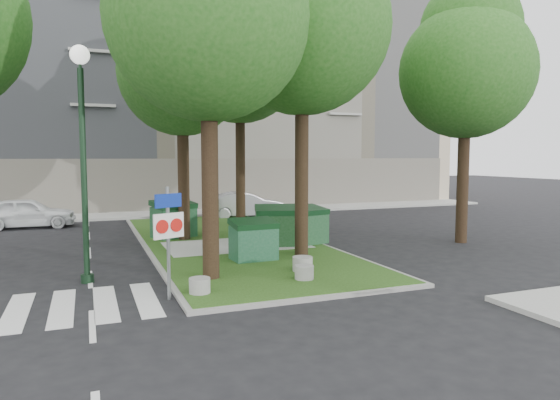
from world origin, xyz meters
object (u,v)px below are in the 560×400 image
tree_street_right (467,60)px  bollard_right (304,272)px  tree_median_near_left (211,0)px  dumpster_a (174,219)px  bollard_mid (302,264)px  litter_bin (269,219)px  dumpster_b (253,240)px  dumpster_d (305,225)px  tree_median_near_right (304,9)px  street_lamp (82,135)px  dumpster_c (277,226)px  traffic_sign_pole (168,228)px  tree_median_far (241,47)px  bollard_left (200,285)px  car_white (27,213)px  car_silver (245,205)px  tree_median_mid (184,60)px

tree_street_right → bollard_right: bearing=-156.7°
tree_median_near_left → dumpster_a: bearing=89.1°
bollard_mid → litter_bin: bearing=76.1°
dumpster_b → dumpster_d: bearing=33.8°
bollard_mid → tree_median_near_right: bearing=65.6°
bollard_mid → street_lamp: (-5.65, 1.31, 3.55)m
dumpster_a → dumpster_c: dumpster_a is taller
dumpster_a → dumpster_c: bearing=-66.7°
dumpster_c → dumpster_d: bearing=12.7°
traffic_sign_pole → tree_street_right: bearing=-6.3°
tree_median_far → bollard_left: bearing=-111.9°
car_white → tree_median_near_right: bearing=-138.2°
tree_median_far → dumpster_d: size_ratio=6.85×
bollard_right → litter_bin: bearing=75.4°
traffic_sign_pole → car_white: 14.92m
tree_street_right → car_white: (-16.21, 10.44, -6.27)m
dumpster_b → car_silver: 11.65m
dumpster_d → traffic_sign_pole: bearing=-153.8°
tree_median_far → dumpster_a: (-3.59, -2.43, -7.48)m
dumpster_c → car_silver: 9.24m
bollard_left → tree_median_near_right: bearing=39.2°
tree_median_far → bollard_right: tree_median_far is taller
tree_median_near_left → tree_median_mid: 6.53m
bollard_mid → car_silver: (2.42, 13.21, 0.38)m
tree_street_right → street_lamp: (-13.66, -1.41, -3.11)m
bollard_left → traffic_sign_pole: traffic_sign_pole is taller
dumpster_c → bollard_mid: bearing=-86.1°
dumpster_c → litter_bin: bearing=88.8°
tree_street_right → dumpster_a: size_ratio=5.28×
tree_median_near_left → car_silver: tree_median_near_left is taller
bollard_left → traffic_sign_pole: size_ratio=0.19×
tree_median_mid → litter_bin: tree_median_mid is taller
tree_median_far → bollard_mid: tree_median_far is taller
street_lamp → tree_median_far: bearing=50.8°
tree_median_near_left → tree_median_far: (3.70, 9.50, 1.00)m
traffic_sign_pole → car_silver: (6.29, 14.29, -0.99)m
tree_median_far → dumpster_a: tree_median_far is taller
tree_median_near_right → litter_bin: bearing=80.1°
dumpster_a → car_silver: (4.80, 5.91, -0.13)m
dumpster_b → dumpster_d: 3.40m
tree_median_near_right → car_silver: 13.26m
tree_median_mid → dumpster_a: tree_median_mid is taller
tree_median_near_right → bollard_mid: 8.04m
bollard_mid → car_white: bearing=122.0°
tree_median_far → bollard_right: size_ratio=23.70×
tree_street_right → car_silver: tree_street_right is taller
traffic_sign_pole → tree_median_far: bearing=40.7°
bollard_right → traffic_sign_pole: (-3.54, -0.22, 1.40)m
bollard_left → litter_bin: litter_bin is taller
traffic_sign_pole → tree_median_near_left: bearing=19.2°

